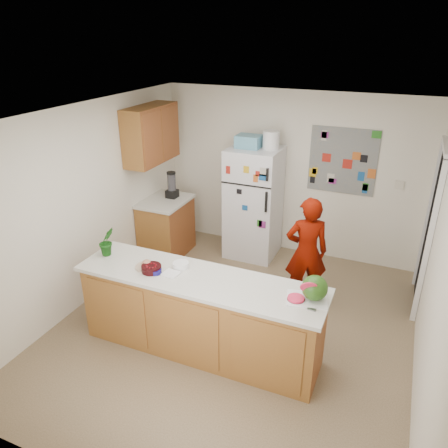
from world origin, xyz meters
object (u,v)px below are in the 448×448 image
at_px(refrigerator, 253,203).
at_px(person, 306,252).
at_px(watermelon, 315,288).
at_px(cherry_bowl, 151,268).

distance_m(refrigerator, person, 1.49).
xyz_separation_m(refrigerator, watermelon, (1.43, -2.32, 0.20)).
distance_m(refrigerator, watermelon, 2.73).
bearing_deg(cherry_bowl, watermelon, 4.91).
xyz_separation_m(person, cherry_bowl, (-1.34, -1.44, 0.23)).
xyz_separation_m(watermelon, cherry_bowl, (-1.70, -0.15, -0.10)).
bearing_deg(person, watermelon, 83.50).
bearing_deg(watermelon, cherry_bowl, -175.09).
bearing_deg(cherry_bowl, refrigerator, 83.77).
relative_size(watermelon, cherry_bowl, 1.16).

